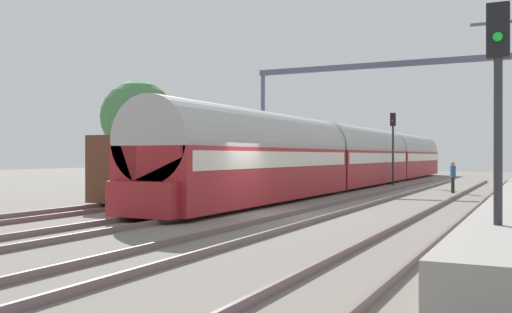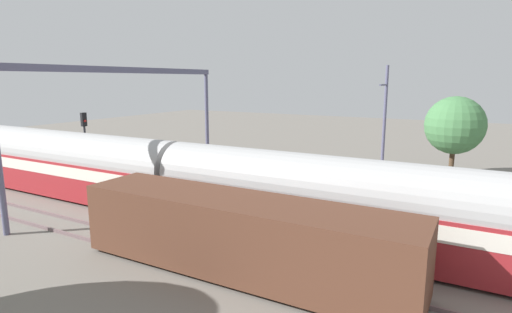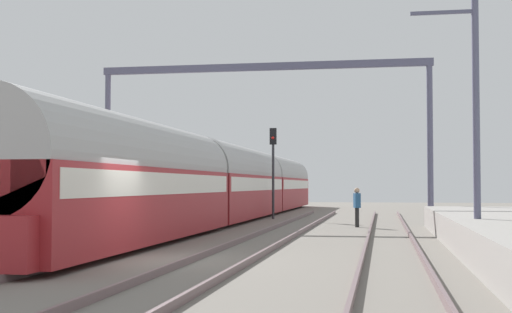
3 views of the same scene
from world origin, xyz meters
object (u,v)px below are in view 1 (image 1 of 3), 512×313
at_px(railway_signal_near, 498,101).
at_px(catenary_gantry, 380,94).
at_px(passenger_train, 361,157).
at_px(railway_signal_far, 393,139).
at_px(freight_car, 200,167).
at_px(person_crossing, 453,174).

bearing_deg(railway_signal_near, catenary_gantry, 107.79).
height_order(passenger_train, railway_signal_far, railway_signal_far).
relative_size(freight_car, catenary_gantry, 0.79).
bearing_deg(passenger_train, person_crossing, -40.57).
xyz_separation_m(freight_car, person_crossing, (10.72, 8.78, -0.44)).
distance_m(passenger_train, railway_signal_near, 30.39).
xyz_separation_m(person_crossing, railway_signal_far, (-4.78, 6.89, 2.16)).
bearing_deg(railway_signal_far, freight_car, -110.74).
bearing_deg(railway_signal_far, passenger_train, -148.93).
xyz_separation_m(person_crossing, railway_signal_near, (3.54, -22.86, 1.92)).
relative_size(person_crossing, catenary_gantry, 0.11).
bearing_deg(railway_signal_far, catenary_gantry, -88.73).
distance_m(passenger_train, person_crossing, 8.87).
distance_m(passenger_train, railway_signal_far, 2.55).
relative_size(freight_car, railway_signal_far, 2.61).
bearing_deg(railway_signal_near, freight_car, 135.35).
bearing_deg(person_crossing, catenary_gantry, -136.94).
height_order(freight_car, catenary_gantry, catenary_gantry).
bearing_deg(passenger_train, catenary_gantry, -55.78).
bearing_deg(catenary_gantry, person_crossing, -30.69).
bearing_deg(passenger_train, railway_signal_far, 31.07).
distance_m(passenger_train, catenary_gantry, 5.31).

